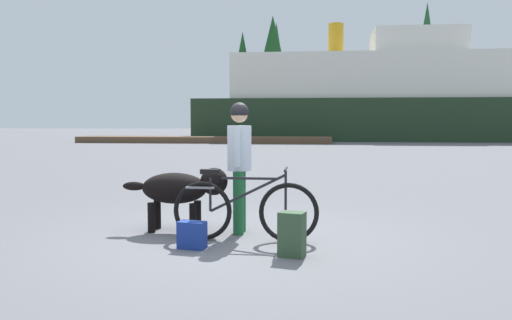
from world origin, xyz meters
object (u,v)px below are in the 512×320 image
dog (182,189)px  backpack (292,234)px  bicycle (244,210)px  handbag_pannier (192,235)px  ferry_boat (380,99)px  person_cyclist (239,154)px

dog → backpack: size_ratio=2.92×
bicycle → handbag_pannier: size_ratio=5.67×
bicycle → ferry_boat: 34.60m
person_cyclist → backpack: 1.61m
bicycle → dog: bearing=151.4°
dog → ferry_boat: (6.39, 33.57, 2.41)m
bicycle → dog: size_ratio=1.25×
bicycle → handbag_pannier: 0.75m
dog → backpack: (1.56, -1.18, -0.34)m
dog → handbag_pannier: (0.37, -0.95, -0.42)m
person_cyclist → dog: bearing=178.9°
dog → backpack: 1.98m
dog → handbag_pannier: 1.10m
handbag_pannier → ferry_boat: size_ratio=0.01×
person_cyclist → handbag_pannier: (-0.43, -0.94, -0.90)m
dog → ferry_boat: size_ratio=0.06×
person_cyclist → dog: (-0.80, 0.02, -0.47)m
ferry_boat → dog: bearing=-100.8°
dog → handbag_pannier: bearing=-68.9°
bicycle → ferry_boat: size_ratio=0.07×
handbag_pannier → bicycle: bearing=38.5°
ferry_boat → person_cyclist: bearing=-99.5°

